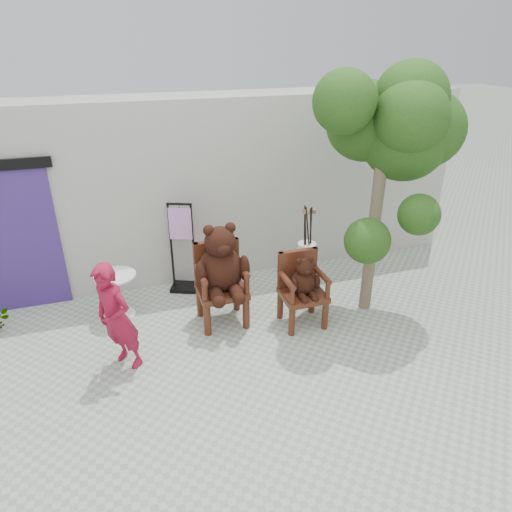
% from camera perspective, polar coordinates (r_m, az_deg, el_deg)
% --- Properties ---
extents(ground_plane, '(60.00, 60.00, 0.00)m').
position_cam_1_polar(ground_plane, '(6.00, 1.10, -13.95)').
color(ground_plane, '#A0A695').
rests_on(ground_plane, ground).
extents(back_wall, '(9.00, 1.00, 3.00)m').
position_cam_1_polar(back_wall, '(7.95, -6.17, 8.63)').
color(back_wall, '#B5B3A9').
rests_on(back_wall, ground).
extents(doorway, '(1.40, 0.11, 2.33)m').
position_cam_1_polar(doorway, '(7.57, -27.89, 2.04)').
color(doorway, '#3E2674').
rests_on(doorway, ground).
extents(chair_big, '(0.77, 0.82, 1.56)m').
position_cam_1_polar(chair_big, '(6.45, -4.40, -1.65)').
color(chair_big, '#3F1A0D').
rests_on(chair_big, ground).
extents(chair_small, '(0.62, 0.58, 1.08)m').
position_cam_1_polar(chair_small, '(6.56, 5.83, -3.40)').
color(chair_small, '#3F1A0D').
rests_on(chair_small, ground).
extents(person, '(0.63, 0.65, 1.51)m').
position_cam_1_polar(person, '(5.83, -17.05, -7.40)').
color(person, maroon).
rests_on(person, ground).
extents(cafe_table, '(0.60, 0.60, 0.70)m').
position_cam_1_polar(cafe_table, '(7.06, -16.97, -4.16)').
color(cafe_table, white).
rests_on(cafe_table, ground).
extents(display_stand, '(0.55, 0.49, 1.51)m').
position_cam_1_polar(display_stand, '(7.50, -9.10, -0.19)').
color(display_stand, black).
rests_on(display_stand, ground).
extents(stool_bucket, '(0.32, 0.32, 1.45)m').
position_cam_1_polar(stool_bucket, '(7.46, 6.33, 0.35)').
color(stool_bucket, white).
rests_on(stool_bucket, ground).
extents(tree, '(2.19, 1.92, 3.59)m').
position_cam_1_polar(tree, '(6.62, 17.29, 15.30)').
color(tree, brown).
rests_on(tree, ground).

